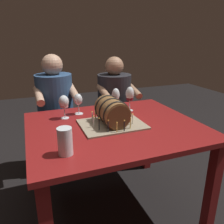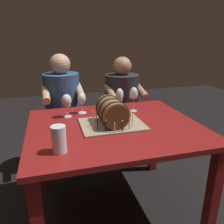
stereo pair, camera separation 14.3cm
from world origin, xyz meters
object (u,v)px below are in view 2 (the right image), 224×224
Objects in this scene: barrel_cake at (112,113)px; person_seated_left at (64,116)px; wine_glass_red at (134,95)px; dining_table at (114,138)px; wine_glass_amber at (120,96)px; wine_glass_empty at (82,99)px; wine_glass_rose at (67,101)px; person_seated_right at (122,112)px; beer_pint at (59,140)px.

barrel_cake is 0.38× the size of person_seated_left.
wine_glass_red is 0.85m from person_seated_left.
person_seated_left is (-0.32, 0.80, -0.07)m from dining_table.
wine_glass_empty is at bearing 176.15° from wine_glass_amber.
person_seated_left reaches higher than wine_glass_red.
wine_glass_rose reaches higher than dining_table.
wine_glass_red is at bearing 44.70° from barrel_cake.
person_seated_left is at bearing 90.47° from wine_glass_rose.
wine_glass_rose is at bearing -139.41° from person_seated_right.
person_seated_right is at bearing 43.39° from wine_glass_empty.
wine_glass_red is 0.17× the size of person_seated_left.
person_seated_right reaches higher than dining_table.
wine_glass_amber is (0.45, 0.04, 0.00)m from wine_glass_rose.
wine_glass_empty is 0.67m from beer_pint.
barrel_cake is at bearing -62.69° from wine_glass_empty.
barrel_cake reaches higher than wine_glass_rose.
person_seated_right reaches higher than barrel_cake.
wine_glass_red is 0.65m from person_seated_right.
wine_glass_rose reaches higher than beer_pint.
beer_pint is (-0.65, -0.56, -0.07)m from wine_glass_red.
wine_glass_empty is 0.77m from person_seated_right.
wine_glass_empty is (0.13, 0.06, -0.01)m from wine_glass_rose.
person_seated_right reaches higher than beer_pint.
wine_glass_red is 0.86m from beer_pint.
person_seated_right reaches higher than wine_glass_red.
dining_table is 7.15× the size of wine_glass_empty.
dining_table is at bearing 36.93° from beer_pint.
barrel_cake is at bearing -112.76° from person_seated_right.
person_seated_left reaches higher than person_seated_right.
wine_glass_empty is 0.58m from person_seated_left.
beer_pint is at bearing -99.28° from wine_glass_rose.
barrel_cake reaches higher than beer_pint.
dining_table is 0.87m from person_seated_left.
wine_glass_rose is 0.14m from wine_glass_empty.
dining_table is 6.27× the size of wine_glass_amber.
wine_glass_rose is at bearing -89.53° from person_seated_left.
wine_glass_empty is (-0.43, 0.07, -0.02)m from wine_glass_red.
person_seated_right is (0.64, -0.00, -0.02)m from person_seated_left.
wine_glass_rose is (-0.29, 0.26, 0.04)m from barrel_cake.
wine_glass_red reaches higher than barrel_cake.
barrel_cake is at bearing -69.62° from person_seated_left.
wine_glass_amber is (0.15, 0.31, 0.04)m from barrel_cake.
beer_pint is at bearing -143.07° from dining_table.
beer_pint is (-0.39, -0.30, -0.02)m from barrel_cake.
wine_glass_amber is at bearing 63.55° from barrel_cake.
wine_glass_empty is 0.14× the size of person_seated_left.
person_seated_left is at bearing 179.99° from person_seated_right.
beer_pint is 1.14m from person_seated_left.
person_seated_right is at bearing 67.24° from barrel_cake.
barrel_cake is 0.49m from beer_pint.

